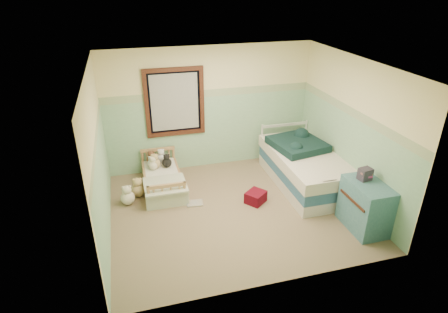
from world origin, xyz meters
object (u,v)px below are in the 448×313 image
object	(u,v)px
dresser	(365,206)
red_pillow	(256,197)
floor_book	(195,203)
toddler_bed_frame	(163,184)
twin_bed_frame	(304,179)
plush_floor_tan	(138,190)
plush_floor_cream	(128,198)

from	to	relation	value
dresser	red_pillow	bearing A→B (deg)	140.85
floor_book	dresser	bearing A→B (deg)	-23.06
toddler_bed_frame	floor_book	distance (m)	0.85
toddler_bed_frame	floor_book	size ratio (longest dim) A/B	4.97
dresser	red_pillow	world-z (taller)	dresser
twin_bed_frame	floor_book	distance (m)	2.19
dresser	floor_book	size ratio (longest dim) A/B	2.91
floor_book	twin_bed_frame	bearing A→B (deg)	9.65
toddler_bed_frame	dresser	bearing A→B (deg)	-35.20
red_pillow	plush_floor_tan	bearing A→B (deg)	159.31
dresser	toddler_bed_frame	bearing A→B (deg)	144.80
dresser	twin_bed_frame	bearing A→B (deg)	100.81
toddler_bed_frame	red_pillow	bearing A→B (deg)	-31.21
red_pillow	toddler_bed_frame	bearing A→B (deg)	148.79
plush_floor_cream	twin_bed_frame	size ratio (longest dim) A/B	0.12
toddler_bed_frame	twin_bed_frame	bearing A→B (deg)	-12.01
dresser	floor_book	distance (m)	2.86
toddler_bed_frame	plush_floor_cream	bearing A→B (deg)	-149.75
red_pillow	floor_book	world-z (taller)	red_pillow
plush_floor_tan	red_pillow	distance (m)	2.15
twin_bed_frame	dresser	bearing A→B (deg)	-79.19
dresser	red_pillow	size ratio (longest dim) A/B	2.43
twin_bed_frame	toddler_bed_frame	bearing A→B (deg)	167.99
toddler_bed_frame	red_pillow	size ratio (longest dim) A/B	4.14
toddler_bed_frame	dresser	size ratio (longest dim) A/B	1.71
dresser	floor_book	xyz separation A→B (m)	(-2.47, 1.38, -0.39)
toddler_bed_frame	plush_floor_cream	world-z (taller)	plush_floor_cream
plush_floor_cream	twin_bed_frame	xyz separation A→B (m)	(3.33, -0.18, -0.01)
twin_bed_frame	floor_book	xyz separation A→B (m)	(-2.18, -0.14, -0.10)
plush_floor_cream	red_pillow	world-z (taller)	plush_floor_cream
toddler_bed_frame	plush_floor_tan	bearing A→B (deg)	-160.11
plush_floor_tan	floor_book	xyz separation A→B (m)	(0.95, -0.53, -0.11)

